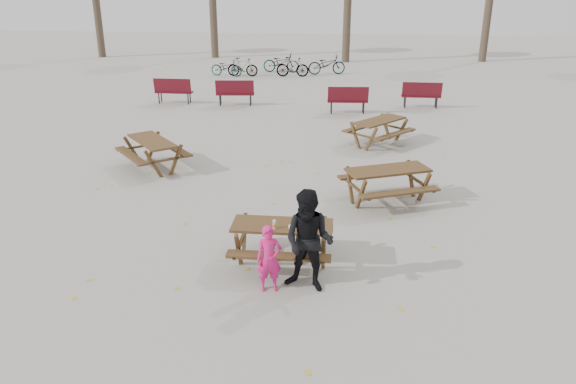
# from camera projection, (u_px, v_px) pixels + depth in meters

# --- Properties ---
(ground) EXTENTS (80.00, 80.00, 0.00)m
(ground) POSITION_uv_depth(u_px,v_px,m) (282.00, 262.00, 10.30)
(ground) COLOR gray
(ground) RESTS_ON ground
(main_picnic_table) EXTENTS (1.80, 1.45, 0.78)m
(main_picnic_table) POSITION_uv_depth(u_px,v_px,m) (282.00, 234.00, 10.08)
(main_picnic_table) COLOR #3D2716
(main_picnic_table) RESTS_ON ground
(food_tray) EXTENTS (0.18, 0.11, 0.03)m
(food_tray) POSITION_uv_depth(u_px,v_px,m) (294.00, 227.00, 9.86)
(food_tray) COLOR silver
(food_tray) RESTS_ON main_picnic_table
(bread_roll) EXTENTS (0.14, 0.06, 0.05)m
(bread_roll) POSITION_uv_depth(u_px,v_px,m) (294.00, 225.00, 9.85)
(bread_roll) COLOR tan
(bread_roll) RESTS_ON food_tray
(soda_bottle) EXTENTS (0.07, 0.07, 0.17)m
(soda_bottle) POSITION_uv_depth(u_px,v_px,m) (274.00, 225.00, 9.82)
(soda_bottle) COLOR silver
(soda_bottle) RESTS_ON main_picnic_table
(child) EXTENTS (0.48, 0.37, 1.16)m
(child) POSITION_uv_depth(u_px,v_px,m) (269.00, 259.00, 9.22)
(child) COLOR #DA1B6F
(child) RESTS_ON ground
(adult) EXTENTS (1.00, 0.86, 1.76)m
(adult) POSITION_uv_depth(u_px,v_px,m) (309.00, 241.00, 9.15)
(adult) COLOR black
(adult) RESTS_ON ground
(picnic_table_east) EXTENTS (2.31, 2.12, 0.81)m
(picnic_table_east) POSITION_uv_depth(u_px,v_px,m) (387.00, 186.00, 12.85)
(picnic_table_east) COLOR #3D2716
(picnic_table_east) RESTS_ON ground
(picnic_table_north) EXTENTS (2.32, 2.36, 0.79)m
(picnic_table_north) POSITION_uv_depth(u_px,v_px,m) (153.00, 154.00, 15.08)
(picnic_table_north) COLOR #3D2716
(picnic_table_north) RESTS_ON ground
(picnic_table_far) EXTENTS (2.27, 2.31, 0.77)m
(picnic_table_far) POSITION_uv_depth(u_px,v_px,m) (379.00, 132.00, 17.14)
(picnic_table_far) COLOR #3D2716
(picnic_table_far) RESTS_ON ground
(park_bench_row) EXTENTS (11.32, 1.72, 1.03)m
(park_bench_row) POSITION_uv_depth(u_px,v_px,m) (293.00, 94.00, 21.79)
(park_bench_row) COLOR maroon
(park_bench_row) RESTS_ON ground
(bicycle_row) EXTENTS (6.87, 2.19, 1.00)m
(bicycle_row) POSITION_uv_depth(u_px,v_px,m) (281.00, 65.00, 28.66)
(bicycle_row) COLOR black
(bicycle_row) RESTS_ON ground
(fallen_leaves) EXTENTS (11.00, 11.00, 0.01)m
(fallen_leaves) POSITION_uv_depth(u_px,v_px,m) (317.00, 210.00, 12.56)
(fallen_leaves) COLOR gold
(fallen_leaves) RESTS_ON ground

